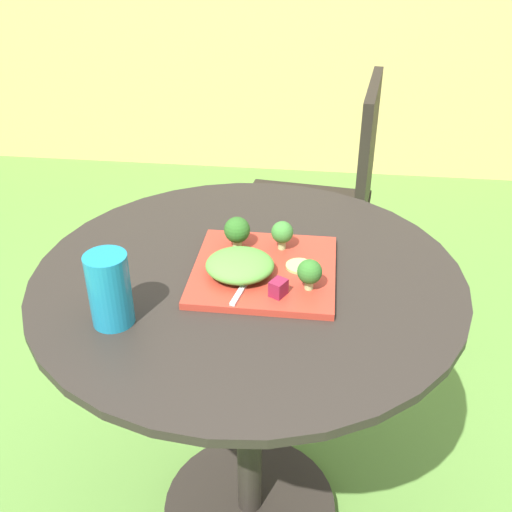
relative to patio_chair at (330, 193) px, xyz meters
name	(u,v)px	position (x,y,z in m)	size (l,w,h in m)	color
bamboo_fence	(307,22)	(-0.16, 1.45, 0.28)	(8.00, 0.08, 1.62)	tan
patio_table	(249,381)	(-0.16, -0.86, -0.06)	(0.85, 0.85, 0.75)	#28231E
patio_chair	(330,193)	(0.00, 0.00, 0.00)	(0.49, 0.49, 0.90)	black
salad_plate	(264,271)	(-0.13, -0.86, 0.23)	(0.28, 0.28, 0.01)	#AD3323
drinking_glass	(110,293)	(-0.37, -1.05, 0.28)	(0.07, 0.07, 0.13)	teal
fork	(250,278)	(-0.15, -0.90, 0.24)	(0.05, 0.15, 0.00)	silver
lettuce_mound	(240,265)	(-0.17, -0.89, 0.26)	(0.13, 0.12, 0.04)	#519338
broccoli_floret_0	(282,233)	(-0.10, -0.78, 0.28)	(0.05, 0.05, 0.06)	#99B770
broccoli_floret_1	(237,230)	(-0.19, -0.79, 0.28)	(0.05, 0.05, 0.07)	#99B770
broccoli_floret_2	(310,272)	(-0.04, -0.92, 0.27)	(0.05, 0.05, 0.06)	#99B770
cucumber_slice_0	(299,266)	(-0.06, -0.85, 0.24)	(0.05, 0.05, 0.01)	#8EB766
beet_chunk_0	(278,288)	(-0.09, -0.95, 0.25)	(0.03, 0.02, 0.03)	maroon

